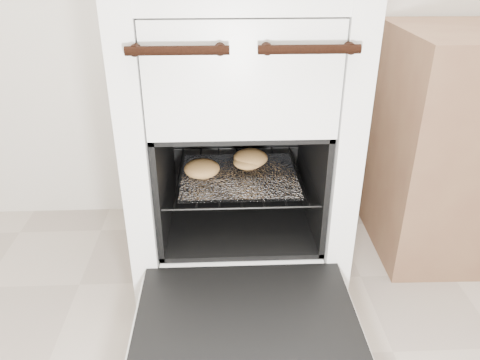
% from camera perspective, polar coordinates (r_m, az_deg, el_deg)
% --- Properties ---
extents(stove, '(0.64, 0.71, 0.98)m').
position_cam_1_polar(stove, '(1.54, -0.26, 4.42)').
color(stove, silver).
rests_on(stove, ground).
extents(oven_door, '(0.58, 0.45, 0.04)m').
position_cam_1_polar(oven_door, '(1.23, 0.84, -17.26)').
color(oven_door, black).
rests_on(oven_door, stove).
extents(oven_rack, '(0.47, 0.45, 0.01)m').
position_cam_1_polar(oven_rack, '(1.51, -0.15, 0.66)').
color(oven_rack, black).
rests_on(oven_rack, stove).
extents(foil_sheet, '(0.36, 0.32, 0.01)m').
position_cam_1_polar(foil_sheet, '(1.49, -0.11, 0.51)').
color(foil_sheet, white).
rests_on(foil_sheet, oven_rack).
extents(baked_rolls, '(0.30, 0.22, 0.05)m').
position_cam_1_polar(baked_rolls, '(1.51, -1.05, 2.12)').
color(baked_rolls, '#BF834C').
rests_on(baked_rolls, foil_sheet).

